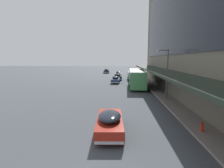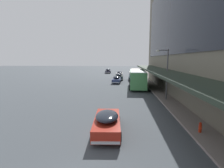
% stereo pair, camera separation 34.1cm
% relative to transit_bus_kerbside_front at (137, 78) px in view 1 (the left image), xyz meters
% --- Properties ---
extents(transit_bus_kerbside_front, '(3.09, 9.97, 3.07)m').
position_rel_transit_bus_kerbside_front_xyz_m(transit_bus_kerbside_front, '(0.00, 0.00, 0.00)').
color(transit_bus_kerbside_front, '#4C9D57').
rests_on(transit_bus_kerbside_front, ground).
extents(sedan_oncoming_front, '(1.96, 5.02, 1.51)m').
position_rel_transit_bus_kerbside_front_xyz_m(sedan_oncoming_front, '(-3.51, 19.80, -1.02)').
color(sedan_oncoming_front, beige).
rests_on(sedan_oncoming_front, ground).
extents(sedan_lead_near, '(2.04, 4.97, 1.47)m').
position_rel_transit_bus_kerbside_front_xyz_m(sedan_lead_near, '(-3.63, -19.29, -1.03)').
color(sedan_lead_near, '#AD2719').
rests_on(sedan_lead_near, ground).
extents(sedan_oncoming_rear, '(2.10, 4.56, 1.56)m').
position_rel_transit_bus_kerbside_front_xyz_m(sedan_oncoming_rear, '(-7.88, 31.47, -1.01)').
color(sedan_oncoming_rear, black).
rests_on(sedan_oncoming_rear, ground).
extents(sedan_trailing_near, '(1.89, 4.81, 1.51)m').
position_rel_transit_bus_kerbside_front_xyz_m(sedan_trailing_near, '(-3.89, 5.81, -1.03)').
color(sedan_trailing_near, navy).
rests_on(sedan_trailing_near, ground).
extents(sedan_second_near, '(2.07, 4.59, 1.59)m').
position_rel_transit_bus_kerbside_front_xyz_m(sedan_second_near, '(-3.55, 11.54, -0.99)').
color(sedan_second_near, black).
rests_on(sedan_second_near, ground).
extents(vw_van, '(1.96, 4.58, 1.96)m').
position_rel_transit_bus_kerbside_front_xyz_m(vw_van, '(-0.14, 11.24, -0.68)').
color(vw_van, slate).
rests_on(vw_van, ground).
extents(street_lamp, '(1.50, 0.28, 6.02)m').
position_rel_transit_bus_kerbside_front_xyz_m(street_lamp, '(2.55, -9.53, 1.94)').
color(street_lamp, '#4C4C51').
rests_on(street_lamp, sidewalk_kerb).
extents(fire_hydrant, '(0.20, 0.40, 0.70)m').
position_rel_transit_bus_kerbside_front_xyz_m(fire_hydrant, '(2.65, -19.28, -1.28)').
color(fire_hydrant, red).
rests_on(fire_hydrant, sidewalk_kerb).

